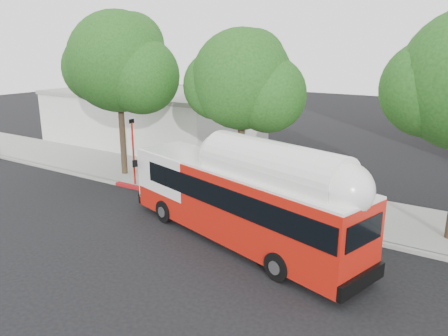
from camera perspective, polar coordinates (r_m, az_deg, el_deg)
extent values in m
plane|color=black|center=(18.15, -4.84, -9.51)|extent=(120.00, 120.00, 0.00)
cube|color=gray|center=(23.22, 4.94, -3.60)|extent=(60.00, 5.00, 0.15)
cube|color=gray|center=(21.09, 1.62, -5.57)|extent=(60.00, 0.30, 0.15)
cube|color=maroon|center=(22.68, -4.91, -4.06)|extent=(10.00, 0.32, 0.16)
cylinder|color=#2D2116|center=(26.98, -13.18, 5.27)|extent=(0.36, 0.36, 6.08)
sphere|color=#184513|center=(26.59, -13.70, 13.34)|extent=(5.80, 5.80, 5.80)
sphere|color=#184513|center=(25.65, -10.73, 11.74)|extent=(4.35, 4.35, 4.35)
cylinder|color=#2D2116|center=(22.54, 2.25, 2.85)|extent=(0.36, 0.36, 5.44)
sphere|color=#184513|center=(22.04, 2.34, 11.51)|extent=(5.00, 5.00, 5.00)
sphere|color=#184513|center=(21.62, 5.78, 9.56)|extent=(3.75, 3.75, 3.75)
cube|color=silver|center=(36.62, -9.10, 6.46)|extent=(16.00, 10.00, 4.00)
cube|color=gray|center=(36.35, -9.24, 9.73)|extent=(16.20, 10.20, 0.30)
cube|color=red|center=(17.51, 1.86, -4.48)|extent=(11.43, 5.44, 2.71)
cube|color=black|center=(17.00, 2.95, -3.10)|extent=(10.37, 5.18, 0.89)
cube|color=white|center=(17.08, 1.90, -0.09)|extent=(11.41, 5.37, 0.09)
cube|color=white|center=(15.76, 6.55, -0.62)|extent=(6.26, 3.45, 0.51)
cube|color=black|center=(22.50, -8.87, -3.31)|extent=(1.18, 1.82, 0.06)
imported|color=navy|center=(22.36, -8.91, -2.22)|extent=(0.98, 1.69, 0.84)
cylinder|color=red|center=(24.86, -11.73, 1.63)|extent=(0.11, 0.11, 3.66)
cube|color=black|center=(24.48, -11.98, 6.00)|extent=(0.05, 0.37, 0.23)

